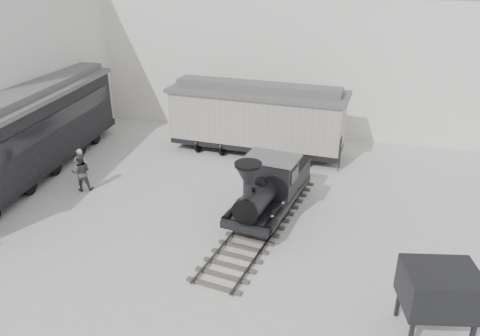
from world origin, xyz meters
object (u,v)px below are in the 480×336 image
(visitor_b, at_px, (81,172))
(passenger_coach, at_px, (21,135))
(visitor_a, at_px, (81,165))
(boxcar, at_px, (257,117))
(coal_hopper, at_px, (439,294))
(locomotive, at_px, (268,191))

(visitor_b, bearing_deg, passenger_coach, -34.04)
(visitor_a, relative_size, visitor_b, 0.93)
(boxcar, bearing_deg, visitor_a, -138.12)
(boxcar, relative_size, coal_hopper, 4.22)
(visitor_a, relative_size, coal_hopper, 0.73)
(locomotive, relative_size, passenger_coach, 0.62)
(visitor_b, bearing_deg, coal_hopper, 134.18)
(locomotive, height_order, visitor_a, locomotive)
(visitor_b, xyz_separation_m, coal_hopper, (14.73, -5.36, 0.51))
(locomotive, xyz_separation_m, coal_hopper, (5.95, -5.23, 0.22))
(passenger_coach, relative_size, visitor_b, 8.41)
(passenger_coach, bearing_deg, visitor_a, 2.36)
(passenger_coach, xyz_separation_m, visitor_b, (3.37, -0.49, -1.30))
(passenger_coach, relative_size, visitor_a, 9.06)
(locomotive, distance_m, coal_hopper, 7.93)
(boxcar, bearing_deg, coal_hopper, -52.90)
(passenger_coach, bearing_deg, visitor_b, -12.99)
(locomotive, height_order, passenger_coach, passenger_coach)
(passenger_coach, height_order, visitor_b, passenger_coach)
(visitor_a, bearing_deg, passenger_coach, -30.88)
(visitor_a, xyz_separation_m, coal_hopper, (15.31, -6.20, 0.58))
(visitor_a, bearing_deg, coal_hopper, 119.96)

